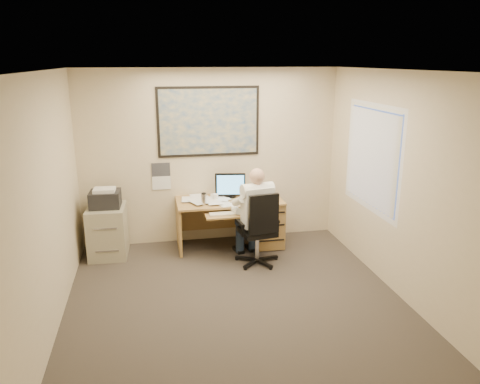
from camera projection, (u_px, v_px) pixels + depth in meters
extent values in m
cube|color=#38322B|center=(238.00, 307.00, 5.51)|extent=(4.00, 4.50, 0.00)
cube|color=white|center=(238.00, 71.00, 4.77)|extent=(4.00, 4.50, 0.00)
cube|color=beige|center=(210.00, 157.00, 7.27)|extent=(4.00, 0.00, 2.70)
cube|color=beige|center=(304.00, 294.00, 3.02)|extent=(4.00, 0.00, 2.70)
cube|color=beige|center=(46.00, 208.00, 4.77)|extent=(0.00, 4.50, 2.70)
cube|color=beige|center=(404.00, 188.00, 5.52)|extent=(0.00, 4.50, 2.70)
cube|color=#AF864B|center=(229.00, 201.00, 7.12)|extent=(1.60, 0.75, 0.03)
cube|color=#AE8547|center=(266.00, 222.00, 7.33)|extent=(0.45, 0.70, 0.70)
cube|color=#AE8547|center=(179.00, 227.00, 7.08)|extent=(0.04, 0.70, 0.70)
cube|color=#AE8547|center=(226.00, 212.00, 7.53)|extent=(1.55, 0.03, 0.55)
cylinder|color=black|center=(230.00, 196.00, 7.26)|extent=(0.19, 0.19, 0.02)
cube|color=black|center=(230.00, 184.00, 7.19)|extent=(0.47, 0.12, 0.35)
cube|color=#53A3E1|center=(230.00, 185.00, 7.17)|extent=(0.41, 0.07, 0.30)
cube|color=#AF864B|center=(224.00, 215.00, 6.69)|extent=(0.55, 0.30, 0.02)
cube|color=beige|center=(224.00, 214.00, 6.68)|extent=(0.43, 0.14, 0.02)
cube|color=black|center=(258.00, 194.00, 7.32)|extent=(0.23, 0.21, 0.05)
cylinder|color=silver|center=(204.00, 199.00, 6.84)|extent=(0.08, 0.08, 0.17)
cylinder|color=white|center=(216.00, 197.00, 7.09)|extent=(0.08, 0.08, 0.10)
cube|color=white|center=(200.00, 201.00, 7.03)|extent=(0.60, 0.56, 0.03)
cube|color=#1E4C93|center=(209.00, 122.00, 7.09)|extent=(1.56, 0.03, 1.06)
cube|color=white|center=(161.00, 176.00, 7.18)|extent=(0.28, 0.01, 0.42)
cube|color=#A69F85|center=(108.00, 231.00, 6.88)|extent=(0.57, 0.67, 0.75)
cube|color=black|center=(105.00, 199.00, 6.75)|extent=(0.45, 0.40, 0.24)
cube|color=white|center=(104.00, 190.00, 6.69)|extent=(0.31, 0.25, 0.05)
cylinder|color=silver|center=(257.00, 246.00, 6.66)|extent=(0.06, 0.06, 0.40)
cube|color=black|center=(257.00, 231.00, 6.60)|extent=(0.52, 0.52, 0.07)
cube|color=black|center=(259.00, 214.00, 6.28)|extent=(0.43, 0.12, 0.55)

